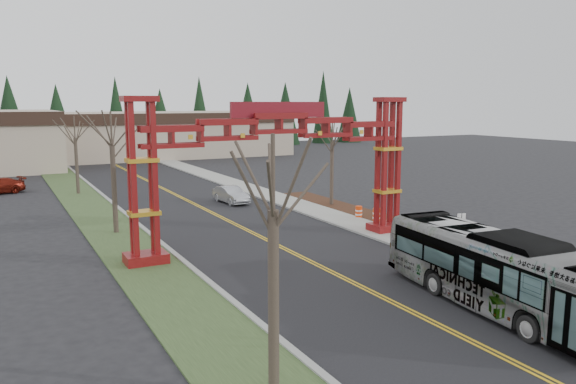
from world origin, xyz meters
TOP-DOWN VIEW (x-y plane):
  - ground at (0.00, 0.00)m, footprint 200.00×200.00m
  - road at (0.00, 25.00)m, footprint 12.00×110.00m
  - lane_line_left at (-0.12, 25.00)m, footprint 0.12×100.00m
  - lane_line_right at (0.12, 25.00)m, footprint 0.12×100.00m
  - curb_right at (6.15, 25.00)m, footprint 0.30×110.00m
  - sidewalk_right at (7.60, 25.00)m, footprint 2.60×110.00m
  - landscape_strip at (10.20, 10.00)m, footprint 2.60×50.00m
  - grass_median at (-8.00, 25.00)m, footprint 4.00×110.00m
  - curb_left at (-6.15, 25.00)m, footprint 0.30×110.00m
  - gateway_arch at (0.00, 18.00)m, footprint 18.20×1.60m
  - retail_building_east at (10.00, 79.95)m, footprint 38.00×20.30m
  - conifer_treeline at (0.25, 92.00)m, footprint 116.10×5.60m
  - transit_bus at (3.31, 4.62)m, footprint 3.87×12.09m
  - silver_sedan at (2.99, 33.06)m, footprint 1.91×4.49m
  - bare_tree_median_near at (-8.00, 2.55)m, footprint 3.25×3.25m
  - bare_tree_median_mid at (-8.00, 26.09)m, footprint 3.32×3.32m
  - bare_tree_median_far at (-8.00, 44.20)m, footprint 3.13×3.13m
  - bare_tree_right_far at (10.00, 28.02)m, footprint 3.08×3.08m
  - street_sign at (8.98, 12.26)m, footprint 0.49×0.20m
  - barrel_south at (9.14, 16.47)m, footprint 0.57×0.57m
  - barrel_mid at (9.23, 20.70)m, footprint 0.58×0.58m
  - barrel_north at (8.94, 22.52)m, footprint 0.51×0.51m

SIDE VIEW (x-z plane):
  - ground at x=0.00m, z-range 0.00..0.00m
  - road at x=0.00m, z-range 0.00..0.02m
  - lane_line_left at x=-0.12m, z-range 0.02..0.03m
  - lane_line_right at x=0.12m, z-range 0.02..0.03m
  - grass_median at x=-8.00m, z-range 0.00..0.08m
  - landscape_strip at x=10.20m, z-range 0.00..0.12m
  - curb_right at x=6.15m, z-range 0.00..0.15m
  - curb_left at x=-6.15m, z-range 0.00..0.15m
  - sidewalk_right at x=7.60m, z-range 0.01..0.15m
  - barrel_north at x=8.94m, z-range 0.00..0.95m
  - barrel_south at x=9.14m, z-range 0.00..1.05m
  - barrel_mid at x=9.23m, z-range 0.00..1.07m
  - silver_sedan at x=2.99m, z-range 0.00..1.44m
  - street_sign at x=8.98m, z-range 0.48..2.68m
  - transit_bus at x=3.31m, z-range 0.00..3.31m
  - retail_building_east at x=10.00m, z-range 0.01..7.01m
  - bare_tree_right_far at x=10.00m, z-range 1.56..8.81m
  - bare_tree_median_far at x=-8.00m, z-range 1.57..8.91m
  - bare_tree_median_near at x=-8.00m, z-range 1.68..9.41m
  - bare_tree_median_mid at x=-8.00m, z-range 1.77..9.75m
  - gateway_arch at x=0.00m, z-range 1.53..10.43m
  - conifer_treeline at x=0.25m, z-range -0.01..12.99m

